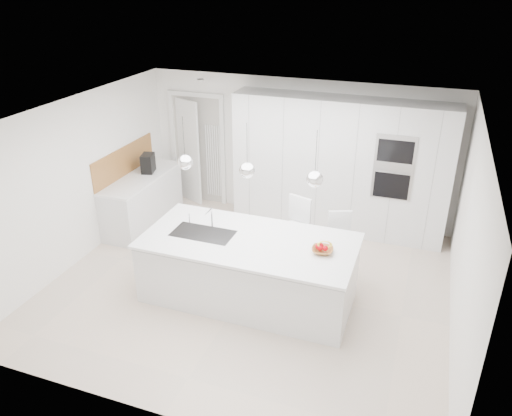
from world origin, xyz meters
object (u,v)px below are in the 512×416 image
(espresso_machine, at_px, (148,163))
(bar_stool_right, at_px, (336,249))
(island_base, at_px, (248,272))
(bar_stool_left, at_px, (296,238))
(fruit_bowl, at_px, (322,250))

(espresso_machine, relative_size, bar_stool_right, 0.31)
(espresso_machine, height_order, bar_stool_right, espresso_machine)
(island_base, distance_m, bar_stool_left, 0.97)
(bar_stool_right, bearing_deg, island_base, -161.35)
(bar_stool_left, bearing_deg, bar_stool_right, 16.53)
(bar_stool_left, height_order, bar_stool_right, bar_stool_left)
(fruit_bowl, bearing_deg, bar_stool_left, 124.43)
(fruit_bowl, relative_size, bar_stool_left, 0.23)
(bar_stool_right, bearing_deg, espresso_machine, 144.98)
(fruit_bowl, bearing_deg, bar_stool_right, 87.26)
(fruit_bowl, relative_size, bar_stool_right, 0.26)
(island_base, relative_size, fruit_bowl, 10.34)
(fruit_bowl, height_order, bar_stool_right, bar_stool_right)
(espresso_machine, bearing_deg, bar_stool_left, -32.86)
(bar_stool_left, xyz_separation_m, bar_stool_right, (0.59, -0.01, -0.06))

